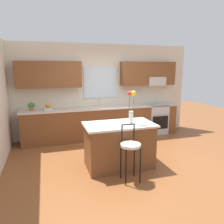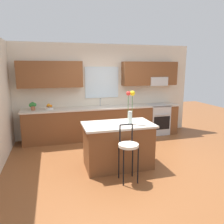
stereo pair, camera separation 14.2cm
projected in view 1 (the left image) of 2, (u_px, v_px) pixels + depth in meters
The scene contains 10 objects.
ground_plane at pixel (123, 160), 4.87m from camera, with size 14.00×14.00×0.00m, color brown.
back_wall_assembly at pixel (102, 86), 6.43m from camera, with size 5.60×0.50×2.70m.
counter_run at pixel (103, 122), 6.37m from camera, with size 4.56×0.64×0.92m.
sink_faucet at pixel (99, 101), 6.36m from camera, with size 0.02×0.13×0.23m.
oven_range at pixel (156, 119), 6.84m from camera, with size 0.60×0.64×0.92m.
kitchen_island at pixel (119, 145), 4.50m from camera, with size 1.42×0.81×0.92m.
bar_stool_near at pixel (130, 148), 3.88m from camera, with size 0.36×0.36×1.04m.
flower_vase at pixel (131, 107), 4.34m from camera, with size 0.18×0.10×0.67m.
fruit_bowl_oranges at pixel (48, 108), 5.82m from camera, with size 0.24×0.24×0.16m.
potted_plant_small at pixel (31, 106), 5.69m from camera, with size 0.19×0.13×0.22m.
Camera 1 is at (-1.59, -4.27, 2.04)m, focal length 34.95 mm.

